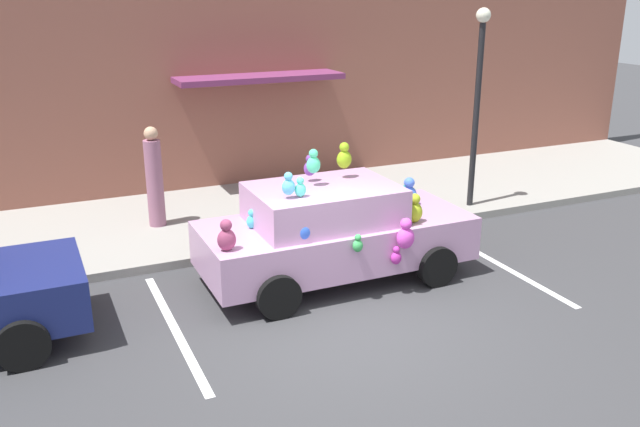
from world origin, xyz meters
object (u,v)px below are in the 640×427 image
at_px(plush_covered_car, 333,231).
at_px(street_lamp_post, 478,88).
at_px(teddy_bear_on_sidewalk, 346,200).
at_px(pedestrian_near_shopfront, 154,179).

distance_m(plush_covered_car, street_lamp_post, 4.75).
relative_size(teddy_bear_on_sidewalk, pedestrian_near_shopfront, 0.35).
bearing_deg(street_lamp_post, teddy_bear_on_sidewalk, 170.13).
xyz_separation_m(teddy_bear_on_sidewalk, pedestrian_near_shopfront, (-3.47, 0.93, 0.59)).
xyz_separation_m(plush_covered_car, teddy_bear_on_sidewalk, (1.39, 2.35, -0.35)).
xyz_separation_m(street_lamp_post, pedestrian_near_shopfront, (-6.08, 1.39, -1.48)).
relative_size(teddy_bear_on_sidewalk, street_lamp_post, 0.17).
distance_m(teddy_bear_on_sidewalk, pedestrian_near_shopfront, 3.64).
xyz_separation_m(teddy_bear_on_sidewalk, street_lamp_post, (2.61, -0.45, 2.07)).
height_order(plush_covered_car, street_lamp_post, street_lamp_post).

